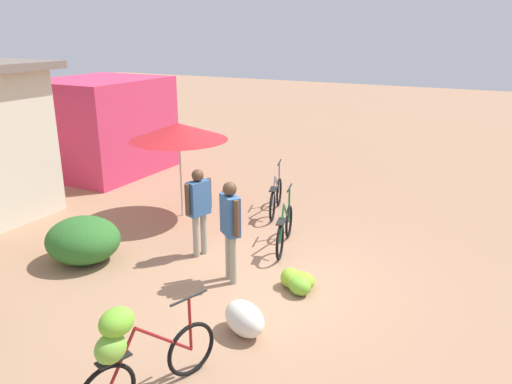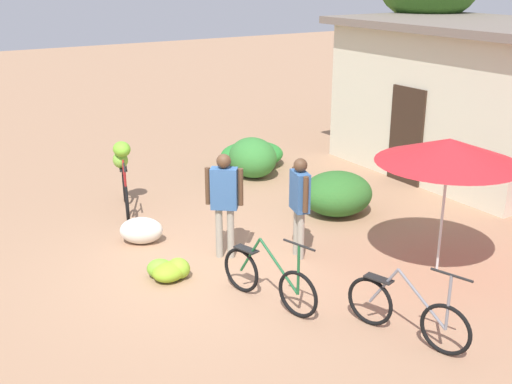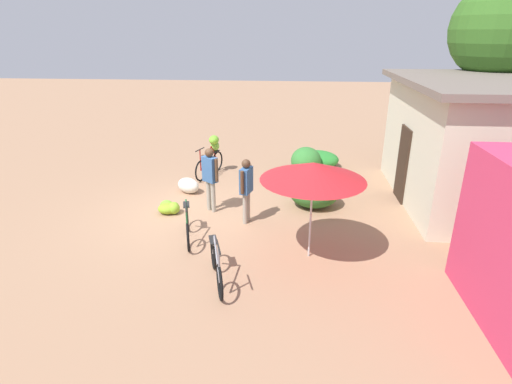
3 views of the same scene
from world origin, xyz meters
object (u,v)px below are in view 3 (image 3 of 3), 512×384
object	(u,v)px
banana_pile_on_ground	(169,208)
bicycle_center_loaded	(216,265)
produce_sack	(188,185)
market_umbrella	(313,171)
building_low	(474,142)
person_vendor	(210,173)
person_bystander	(246,185)
bicycle_leftmost	(212,152)
tree_behind_building	(500,31)
bicycle_near_pile	(187,225)

from	to	relation	value
banana_pile_on_ground	bicycle_center_loaded	bearing A→B (deg)	30.74
banana_pile_on_ground	produce_sack	distance (m)	1.42
market_umbrella	bicycle_center_loaded	xyz separation A→B (m)	(1.09, -1.73, -1.50)
bicycle_center_loaded	produce_sack	size ratio (longest dim) A/B	2.27
building_low	produce_sack	size ratio (longest dim) A/B	7.91
banana_pile_on_ground	person_vendor	xyz separation A→B (m)	(-0.22, 1.05, 0.88)
building_low	bicycle_center_loaded	bearing A→B (deg)	-53.62
produce_sack	person_bystander	xyz separation A→B (m)	(1.78, 1.87, 0.75)
bicycle_leftmost	banana_pile_on_ground	size ratio (longest dim) A/B	2.50
tree_behind_building	person_vendor	distance (m)	9.42
banana_pile_on_ground	person_vendor	size ratio (longest dim) A/B	0.40
produce_sack	bicycle_leftmost	bearing A→B (deg)	167.57
tree_behind_building	market_umbrella	xyz separation A→B (m)	(5.87, -5.53, -2.49)
produce_sack	person_bystander	world-z (taller)	person_bystander
market_umbrella	banana_pile_on_ground	distance (m)	4.31
market_umbrella	tree_behind_building	bearing A→B (deg)	136.73
person_vendor	person_bystander	bearing A→B (deg)	59.06
tree_behind_building	market_umbrella	bearing A→B (deg)	-43.27
person_bystander	produce_sack	bearing A→B (deg)	-133.47
tree_behind_building	banana_pile_on_ground	distance (m)	10.72
bicycle_near_pile	market_umbrella	bearing A→B (deg)	79.22
building_low	produce_sack	world-z (taller)	building_low
building_low	bicycle_leftmost	distance (m)	7.50
bicycle_leftmost	bicycle_near_pile	world-z (taller)	bicycle_leftmost
tree_behind_building	market_umbrella	distance (m)	8.44
tree_behind_building	produce_sack	world-z (taller)	tree_behind_building
bicycle_center_loaded	produce_sack	bearing A→B (deg)	-159.85
person_vendor	banana_pile_on_ground	bearing A→B (deg)	-78.17
tree_behind_building	market_umbrella	size ratio (longest dim) A/B	2.83
bicycle_leftmost	bicycle_near_pile	size ratio (longest dim) A/B	1.04
market_umbrella	bicycle_leftmost	xyz separation A→B (m)	(-5.02, -2.95, -1.13)
building_low	bicycle_near_pile	distance (m)	7.64
bicycle_near_pile	person_vendor	bearing A→B (deg)	171.88
building_low	tree_behind_building	world-z (taller)	tree_behind_building
person_bystander	market_umbrella	bearing A→B (deg)	44.11
market_umbrella	produce_sack	bearing A→B (deg)	-134.56
market_umbrella	person_bystander	bearing A→B (deg)	-135.89
banana_pile_on_ground	person_vendor	world-z (taller)	person_vendor
tree_behind_building	bicycle_center_loaded	xyz separation A→B (m)	(6.97, -7.25, -3.99)
person_bystander	bicycle_center_loaded	bearing A→B (deg)	-5.94
bicycle_leftmost	person_bystander	distance (m)	3.83
bicycle_leftmost	market_umbrella	bearing A→B (deg)	30.40
bicycle_near_pile	person_bystander	bearing A→B (deg)	129.60
building_low	person_bystander	distance (m)	6.10
banana_pile_on_ground	building_low	bearing A→B (deg)	100.79
bicycle_center_loaded	person_vendor	bearing A→B (deg)	-167.46
banana_pile_on_ground	tree_behind_building	bearing A→B (deg)	113.95
building_low	bicycle_leftmost	xyz separation A→B (m)	(-1.67, -7.26, -0.92)
bicycle_leftmost	person_bystander	bearing A→B (deg)	22.95
market_umbrella	person_vendor	distance (m)	3.31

